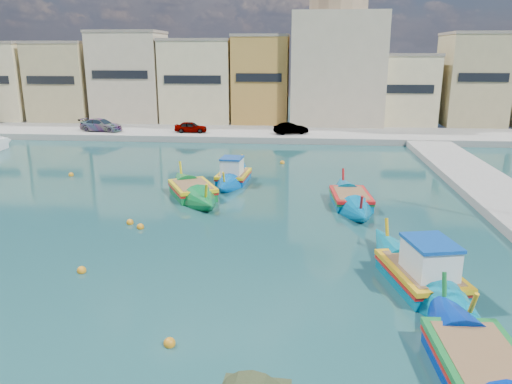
% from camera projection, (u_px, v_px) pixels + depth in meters
% --- Properties ---
extents(ground, '(160.00, 160.00, 0.00)m').
position_uv_depth(ground, '(148.00, 260.00, 20.88)').
color(ground, '#13383A').
rests_on(ground, ground).
extents(north_quay, '(80.00, 8.00, 0.60)m').
position_uv_depth(north_quay, '(241.00, 134.00, 51.49)').
color(north_quay, gray).
rests_on(north_quay, ground).
extents(north_townhouses, '(83.20, 7.87, 10.19)m').
position_uv_depth(north_townhouses, '(306.00, 83.00, 56.69)').
color(north_townhouses, beige).
rests_on(north_townhouses, ground).
extents(church_block, '(10.00, 10.00, 19.10)m').
position_uv_depth(church_block, '(337.00, 52.00, 56.09)').
color(church_block, '#BEAD8E').
rests_on(church_block, ground).
extents(parked_cars, '(23.50, 2.48, 1.27)m').
position_uv_depth(parked_cars, '(165.00, 126.00, 50.47)').
color(parked_cars, '#4C1919').
rests_on(parked_cars, north_quay).
extents(luzzu_turquoise_cabin, '(4.12, 9.76, 3.06)m').
position_uv_depth(luzzu_turquoise_cabin, '(421.00, 277.00, 18.46)').
color(luzzu_turquoise_cabin, '#007496').
rests_on(luzzu_turquoise_cabin, ground).
extents(luzzu_blue_cabin, '(2.49, 7.70, 2.68)m').
position_uv_depth(luzzu_blue_cabin, '(233.00, 177.00, 33.46)').
color(luzzu_blue_cabin, '#0051A7').
rests_on(luzzu_blue_cabin, ground).
extents(luzzu_cyan_mid, '(2.62, 8.53, 2.49)m').
position_uv_depth(luzzu_cyan_mid, '(351.00, 200.00, 28.44)').
color(luzzu_cyan_mid, '#00699D').
rests_on(luzzu_cyan_mid, ground).
extents(luzzu_green, '(5.74, 8.54, 2.67)m').
position_uv_depth(luzzu_green, '(193.00, 192.00, 30.06)').
color(luzzu_green, '#0B7431').
rests_on(luzzu_green, ground).
extents(luzzu_blue_south, '(2.53, 9.44, 2.70)m').
position_uv_depth(luzzu_blue_south, '(481.00, 371.00, 13.18)').
color(luzzu_blue_south, '#00279E').
rests_on(luzzu_blue_south, ground).
extents(mooring_buoys, '(23.01, 25.80, 0.36)m').
position_uv_depth(mooring_buoys, '(189.00, 220.00, 25.69)').
color(mooring_buoys, orange).
rests_on(mooring_buoys, ground).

